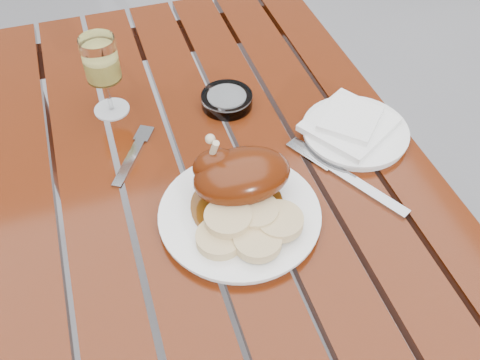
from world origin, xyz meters
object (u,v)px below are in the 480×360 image
object	(u,v)px
ashtray	(227,100)
side_plate	(355,132)
dinner_plate	(240,215)
wine_glass	(104,77)
table	(216,266)

from	to	relation	value
ashtray	side_plate	bearing A→B (deg)	-38.10
side_plate	ashtray	world-z (taller)	ashtray
dinner_plate	wine_glass	world-z (taller)	wine_glass
table	wine_glass	distance (m)	0.53
table	ashtray	size ratio (longest dim) A/B	11.07
dinner_plate	side_plate	xyz separation A→B (m)	(0.28, 0.13, -0.00)
wine_glass	side_plate	distance (m)	0.51
table	side_plate	size ratio (longest dim) A/B	5.66
table	dinner_plate	xyz separation A→B (m)	(0.01, -0.16, 0.38)
ashtray	dinner_plate	bearing A→B (deg)	-102.86
wine_glass	ashtray	xyz separation A→B (m)	(0.24, -0.06, -0.07)
ashtray	table	bearing A→B (deg)	-118.87
dinner_plate	side_plate	distance (m)	0.31
dinner_plate	side_plate	size ratio (longest dim) A/B	1.32
dinner_plate	side_plate	bearing A→B (deg)	24.86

